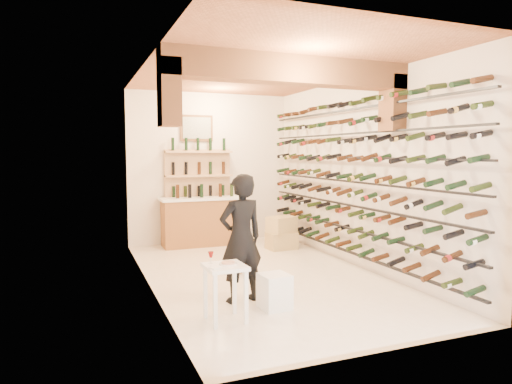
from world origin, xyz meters
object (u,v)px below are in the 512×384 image
wine_rack (348,176)px  white_stool (275,291)px  tasting_table (225,275)px  person (241,238)px  crate_lower (281,241)px  chrome_barstool (244,247)px  back_counter (201,220)px

wine_rack → white_stool: bearing=-143.4°
wine_rack → tasting_table: size_ratio=7.16×
person → crate_lower: 3.38m
tasting_table → chrome_barstool: tasting_table is taller
crate_lower → tasting_table: bearing=-124.0°
back_counter → person: 3.75m
back_counter → white_stool: bearing=-92.0°
back_counter → white_stool: (-0.15, -4.12, -0.32)m
back_counter → person: (-0.44, -3.71, 0.30)m
wine_rack → person: 2.61m
white_stool → chrome_barstool: size_ratio=0.58×
white_stool → chrome_barstool: bearing=82.9°
back_counter → wine_rack: bearing=-55.3°
wine_rack → chrome_barstool: size_ratio=7.63×
person → back_counter: bearing=-106.1°
back_counter → crate_lower: bearing=-34.4°
white_stool → crate_lower: white_stool is taller
tasting_table → chrome_barstool: (0.91, 1.88, -0.11)m
tasting_table → person: (0.40, 0.58, 0.30)m
chrome_barstool → crate_lower: size_ratio=1.32×
tasting_table → chrome_barstool: bearing=62.0°
wine_rack → white_stool: size_ratio=13.14×
person → wine_rack: bearing=-164.3°
person → chrome_barstool: (0.51, 1.30, -0.40)m
wine_rack → crate_lower: size_ratio=10.05×
tasting_table → person: 0.77m
tasting_table → white_stool: bearing=12.0°
chrome_barstool → wine_rack: bearing=-7.7°
wine_rack → tasting_table: 3.30m
tasting_table → chrome_barstool: 2.10m
wine_rack → chrome_barstool: wine_rack is taller
chrome_barstool → tasting_table: bearing=-115.9°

